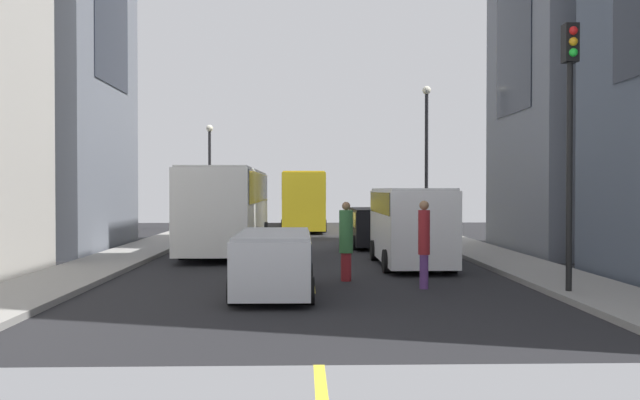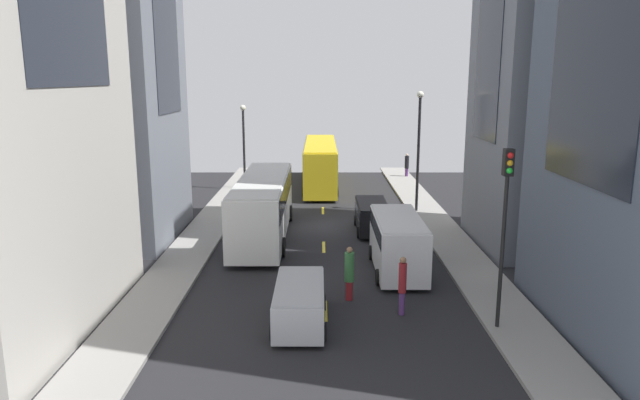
{
  "view_description": "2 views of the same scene",
  "coord_description": "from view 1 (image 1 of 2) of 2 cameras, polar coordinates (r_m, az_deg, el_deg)",
  "views": [
    {
      "loc": [
        -0.23,
        -29.18,
        2.53
      ],
      "look_at": [
        0.51,
        -1.61,
        2.09
      ],
      "focal_mm": 35.98,
      "sensor_mm": 36.0,
      "label": 1
    },
    {
      "loc": [
        -0.2,
        -33.11,
        8.72
      ],
      "look_at": [
        -0.19,
        0.88,
        1.44
      ],
      "focal_mm": 32.26,
      "sensor_mm": 36.0,
      "label": 2
    }
  ],
  "objects": [
    {
      "name": "lane_stripe_5",
      "position": [
        50.25,
        -1.27,
        -1.96
      ],
      "size": [
        0.16,
        2.0,
        0.01
      ],
      "primitive_type": "cube",
      "color": "yellow",
      "rests_on": "ground"
    },
    {
      "name": "car_black_1",
      "position": [
        28.34,
        4.62,
        -2.17
      ],
      "size": [
        1.9,
        4.46,
        1.71
      ],
      "color": "black",
      "rests_on": "ground"
    },
    {
      "name": "ground_plane",
      "position": [
        29.29,
        -1.08,
        -4.04
      ],
      "size": [
        39.98,
        39.98,
        0.0
      ],
      "primitive_type": "plane",
      "color": "black"
    },
    {
      "name": "sidewalk_east",
      "position": [
        30.12,
        12.02,
        -3.78
      ],
      "size": [
        2.36,
        44.0,
        0.15
      ],
      "primitive_type": "cube",
      "color": "gray",
      "rests_on": "ground"
    },
    {
      "name": "lane_stripe_4",
      "position": [
        41.86,
        -1.21,
        -2.54
      ],
      "size": [
        0.16,
        2.0,
        0.01
      ],
      "primitive_type": "cube",
      "color": "yellow",
      "rests_on": "ground"
    },
    {
      "name": "pedestrian_crossing_near",
      "position": [
        17.81,
        2.34,
        -3.52
      ],
      "size": [
        0.39,
        0.39,
        2.2
      ],
      "rotation": [
        0.0,
        0.0,
        0.65
      ],
      "color": "maroon",
      "rests_on": "ground"
    },
    {
      "name": "lane_stripe_1",
      "position": [
        16.77,
        -0.74,
        -7.75
      ],
      "size": [
        0.16,
        2.0,
        0.01
      ],
      "primitive_type": "cube",
      "color": "yellow",
      "rests_on": "ground"
    },
    {
      "name": "sidewalk_west",
      "position": [
        30.02,
        -14.23,
        -3.81
      ],
      "size": [
        2.36,
        44.0,
        0.15
      ],
      "primitive_type": "cube",
      "color": "gray",
      "rests_on": "ground"
    },
    {
      "name": "lane_stripe_2",
      "position": [
        25.11,
        -1.0,
        -4.86
      ],
      "size": [
        0.16,
        2.0,
        0.01
      ],
      "primitive_type": "cube",
      "color": "yellow",
      "rests_on": "ground"
    },
    {
      "name": "streetlamp_far",
      "position": [
        33.51,
        9.45,
        4.83
      ],
      "size": [
        0.44,
        0.44,
        7.72
      ],
      "color": "black",
      "rests_on": "ground"
    },
    {
      "name": "lane_stripe_0",
      "position": [
        8.57,
        0.08,
        -16.25
      ],
      "size": [
        0.16,
        2.0,
        0.01
      ],
      "primitive_type": "cube",
      "color": "yellow",
      "rests_on": "ground"
    },
    {
      "name": "pedestrian_crossing_mid",
      "position": [
        46.87,
        7.91,
        -0.72
      ],
      "size": [
        0.37,
        0.37,
        2.0
      ],
      "rotation": [
        0.0,
        0.0,
        5.19
      ],
      "color": "#593372",
      "rests_on": "ground"
    },
    {
      "name": "lane_stripe_3",
      "position": [
        33.48,
        -1.14,
        -3.41
      ],
      "size": [
        0.16,
        2.0,
        0.01
      ],
      "primitive_type": "cube",
      "color": "yellow",
      "rests_on": "ground"
    },
    {
      "name": "traffic_light_near_corner",
      "position": [
        16.25,
        21.36,
        7.72
      ],
      "size": [
        0.32,
        0.44,
        6.27
      ],
      "color": "black",
      "rests_on": "ground"
    },
    {
      "name": "streetcar_yellow",
      "position": [
        42.14,
        -1.46,
        0.36
      ],
      "size": [
        2.7,
        13.25,
        3.59
      ],
      "color": "yellow",
      "rests_on": "ground"
    },
    {
      "name": "city_bus_white",
      "position": [
        27.13,
        -8.09,
        -0.2
      ],
      "size": [
        2.8,
        11.75,
        3.35
      ],
      "color": "silver",
      "rests_on": "ground"
    },
    {
      "name": "pedestrian_walking_far",
      "position": [
        16.6,
        9.24,
        -3.59
      ],
      "size": [
        0.3,
        0.3,
        2.26
      ],
      "rotation": [
        0.0,
        0.0,
        4.47
      ],
      "color": "#593372",
      "rests_on": "ground"
    },
    {
      "name": "car_silver_0",
      "position": [
        15.49,
        -4.13,
        -5.17
      ],
      "size": [
        1.91,
        4.2,
        1.51
      ],
      "color": "#B7BABF",
      "rests_on": "ground"
    },
    {
      "name": "delivery_van_white",
      "position": [
        21.43,
        8.03,
        -1.82
      ],
      "size": [
        2.25,
        5.65,
        2.58
      ],
      "color": "white",
      "rests_on": "ground"
    },
    {
      "name": "streetlamp_near",
      "position": [
        41.18,
        -9.79,
        3.18
      ],
      "size": [
        0.44,
        0.44,
        6.49
      ],
      "color": "black",
      "rests_on": "ground"
    }
  ]
}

